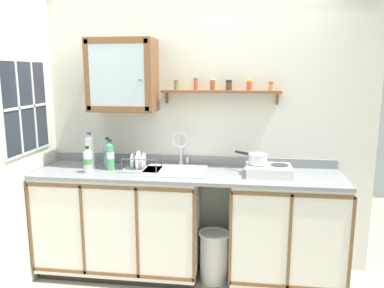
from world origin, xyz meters
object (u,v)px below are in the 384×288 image
object	(u,v)px
trash_bin	(214,255)
mug	(134,162)
bottle_water_clear_3	(88,161)
dish_rack	(141,166)
saucepan	(258,158)
bottle_soda_green_0	(111,156)
bottle_opaque_white_1	(90,152)
wall_cabinet	(123,75)
sink	(176,174)
hot_plate_stove	(269,170)
bottle_water_blue_2	(108,153)

from	to	relation	value
trash_bin	mug	bearing A→B (deg)	169.69
bottle_water_clear_3	dish_rack	xyz separation A→B (m)	(0.43, 0.13, -0.07)
saucepan	bottle_soda_green_0	size ratio (longest dim) A/B	1.03
bottle_soda_green_0	dish_rack	size ratio (longest dim) A/B	0.83
bottle_soda_green_0	dish_rack	xyz separation A→B (m)	(0.27, 0.02, -0.09)
saucepan	bottle_opaque_white_1	distance (m)	1.47
bottle_water_clear_3	trash_bin	size ratio (longest dim) A/B	0.51
wall_cabinet	dish_rack	bearing A→B (deg)	-33.11
sink	bottle_soda_green_0	size ratio (longest dim) A/B	1.99
bottle_opaque_white_1	bottle_water_clear_3	distance (m)	0.15
trash_bin	hot_plate_stove	bearing A→B (deg)	4.18
sink	mug	size ratio (longest dim) A/B	4.68
bottle_opaque_white_1	mug	bearing A→B (deg)	9.24
bottle_opaque_white_1	trash_bin	world-z (taller)	bottle_opaque_white_1
saucepan	bottle_opaque_white_1	world-z (taller)	bottle_opaque_white_1
saucepan	bottle_water_clear_3	xyz separation A→B (m)	(-1.43, -0.13, -0.03)
bottle_soda_green_0	wall_cabinet	distance (m)	0.71
bottle_opaque_white_1	wall_cabinet	distance (m)	0.73
saucepan	dish_rack	bearing A→B (deg)	179.66
hot_plate_stove	bottle_water_clear_3	xyz separation A→B (m)	(-1.52, -0.10, 0.06)
bottle_soda_green_0	mug	distance (m)	0.22
sink	saucepan	xyz separation A→B (m)	(0.70, -0.03, 0.17)
hot_plate_stove	sink	bearing A→B (deg)	176.27
trash_bin	bottle_water_clear_3	bearing A→B (deg)	-176.23
bottle_water_blue_2	mug	size ratio (longest dim) A/B	2.36
bottle_soda_green_0	trash_bin	world-z (taller)	bottle_soda_green_0
bottle_water_clear_3	sink	bearing A→B (deg)	11.99
sink	trash_bin	bearing A→B (deg)	-13.50
dish_rack	bottle_opaque_white_1	bearing A→B (deg)	178.92
bottle_water_blue_2	mug	distance (m)	0.26
dish_rack	wall_cabinet	distance (m)	0.81
dish_rack	trash_bin	size ratio (longest dim) A/B	0.72
hot_plate_stove	bottle_water_blue_2	world-z (taller)	bottle_water_blue_2
saucepan	trash_bin	world-z (taller)	saucepan
bottle_soda_green_0	bottle_water_blue_2	xyz separation A→B (m)	(-0.07, 0.11, -0.00)
bottle_soda_green_0	mug	bearing A→B (deg)	25.35
sink	bottle_opaque_white_1	xyz separation A→B (m)	(-0.77, -0.01, 0.18)
saucepan	mug	xyz separation A→B (m)	(-1.08, 0.08, -0.09)
bottle_opaque_white_1	bottle_water_clear_3	size ratio (longest dim) A/B	1.42
bottle_water_blue_2	bottle_water_clear_3	bearing A→B (deg)	-112.69
bottle_soda_green_0	bottle_opaque_white_1	world-z (taller)	bottle_opaque_white_1
sink	trash_bin	size ratio (longest dim) A/B	1.19
bottle_water_clear_3	wall_cabinet	xyz separation A→B (m)	(0.25, 0.25, 0.71)
bottle_opaque_white_1	bottle_water_clear_3	xyz separation A→B (m)	(0.04, -0.14, -0.05)
mug	bottle_water_blue_2	bearing A→B (deg)	175.29
mug	bottle_water_clear_3	bearing A→B (deg)	-149.30
bottle_soda_green_0	dish_rack	distance (m)	0.28
bottle_water_blue_2	saucepan	bearing A→B (deg)	-4.18
bottle_soda_green_0	bottle_opaque_white_1	size ratio (longest dim) A/B	0.82
trash_bin	bottle_water_blue_2	bearing A→B (deg)	171.10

